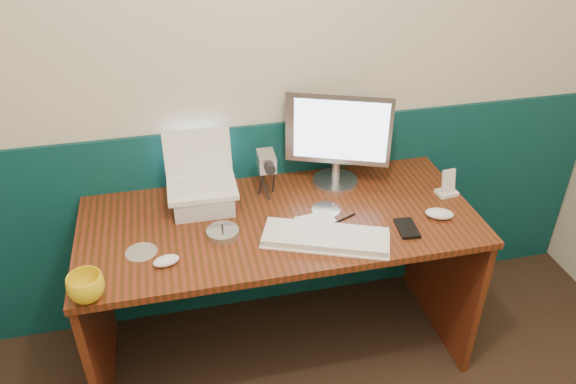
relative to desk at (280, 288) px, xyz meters
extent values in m
cube|color=beige|center=(-0.08, 0.37, 0.88)|extent=(3.50, 0.04, 2.50)
cube|color=#083335|center=(-0.08, 0.36, 0.12)|extent=(3.48, 0.02, 1.00)
cube|color=#3A200A|center=(0.00, 0.00, 0.00)|extent=(1.60, 0.70, 0.75)
cube|color=silver|center=(-0.29, 0.15, 0.42)|extent=(0.24, 0.21, 0.08)
cube|color=white|center=(0.14, -0.19, 0.39)|extent=(0.50, 0.32, 0.03)
ellipsoid|color=white|center=(0.63, -0.14, 0.39)|extent=(0.13, 0.11, 0.04)
ellipsoid|color=silver|center=(-0.46, -0.19, 0.39)|extent=(0.11, 0.08, 0.03)
imported|color=yellow|center=(-0.72, -0.31, 0.42)|extent=(0.12, 0.12, 0.10)
cylinder|color=#ADB7BD|center=(-0.24, -0.06, 0.39)|extent=(0.13, 0.13, 0.03)
cylinder|color=silver|center=(-0.55, -0.10, 0.38)|extent=(0.12, 0.12, 0.00)
cylinder|color=#B4BCC5|center=(0.20, 0.02, 0.38)|extent=(0.12, 0.12, 0.00)
cylinder|color=black|center=(0.25, -0.07, 0.38)|extent=(0.12, 0.06, 0.01)
cube|color=white|center=(0.14, -0.05, 0.38)|extent=(0.16, 0.12, 0.00)
cube|color=white|center=(0.74, 0.02, 0.38)|extent=(0.09, 0.07, 0.02)
cube|color=white|center=(0.74, 0.02, 0.44)|extent=(0.06, 0.04, 0.10)
cube|color=black|center=(0.47, -0.19, 0.38)|extent=(0.09, 0.13, 0.01)
camera|label=1|loc=(-0.38, -1.82, 1.68)|focal=35.00mm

